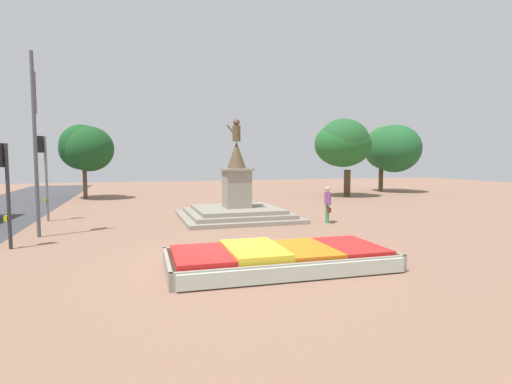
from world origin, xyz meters
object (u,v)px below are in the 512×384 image
statue_monument (237,204)px  flower_planter (279,258)px  traffic_light_mid_block (4,177)px  banner_pole (35,141)px  traffic_light_far_corner (44,163)px  pedestrian_with_handbag (328,202)px

statue_monument → flower_planter: bearing=-97.4°
traffic_light_mid_block → banner_pole: (0.56, 2.06, 1.29)m
flower_planter → traffic_light_far_corner: traffic_light_far_corner is taller
banner_pole → traffic_light_mid_block: bearing=-105.2°
flower_planter → traffic_light_mid_block: bearing=148.3°
flower_planter → statue_monument: statue_monument is taller
flower_planter → traffic_light_mid_block: 9.66m
flower_planter → pedestrian_with_handbag: bearing=53.7°
flower_planter → traffic_light_far_corner: (-8.03, 11.42, 2.58)m
traffic_light_far_corner → traffic_light_mid_block: bearing=-89.8°
pedestrian_with_handbag → traffic_light_mid_block: bearing=-171.7°
statue_monument → traffic_light_mid_block: bearing=-153.5°
flower_planter → statue_monument: 9.64m
traffic_light_mid_block → banner_pole: 2.50m
traffic_light_far_corner → statue_monument: bearing=-11.4°
traffic_light_far_corner → pedestrian_with_handbag: traffic_light_far_corner is taller
traffic_light_mid_block → traffic_light_far_corner: (-0.02, 6.47, 0.38)m
banner_pole → pedestrian_with_handbag: (12.49, -0.15, -2.76)m
banner_pole → statue_monument: bearing=16.3°
statue_monument → traffic_light_far_corner: 9.68m
traffic_light_far_corner → flower_planter: bearing=-54.9°
flower_planter → statue_monument: size_ratio=1.12×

